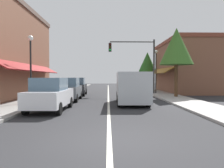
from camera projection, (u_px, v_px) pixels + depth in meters
ground_plane at (108, 93)px, 24.08m from camera, size 80.00×80.00×0.00m
sidewalk_left at (59, 93)px, 23.98m from camera, size 2.60×56.00×0.12m
sidewalk_right at (157, 93)px, 24.18m from camera, size 2.60×56.00×0.12m
lane_center_stripe at (108, 93)px, 24.08m from camera, size 0.14×52.00×0.01m
storefront_right_block at (186, 67)px, 26.16m from camera, size 6.58×10.20×6.16m
parked_car_nearest_left at (50, 95)px, 11.52m from camera, size 1.85×4.13×1.77m
parked_car_second_left at (68, 89)px, 16.73m from camera, size 1.83×4.12×1.77m
parked_car_third_left at (77, 87)px, 21.58m from camera, size 1.87×4.14×1.77m
van_in_lane at (132, 87)px, 14.63m from camera, size 2.09×5.22×2.12m
traffic_signal_mast_arm at (138, 57)px, 22.60m from camera, size 4.86×0.50×5.77m
street_lamp_left_near at (31, 58)px, 14.32m from camera, size 0.36×0.36×4.58m
street_lamp_right_mid at (156, 64)px, 22.89m from camera, size 0.36×0.36×4.69m
tree_right_near at (176, 47)px, 18.74m from camera, size 2.90×2.90×6.09m
tree_right_far at (147, 63)px, 31.67m from camera, size 2.73×2.73×5.51m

